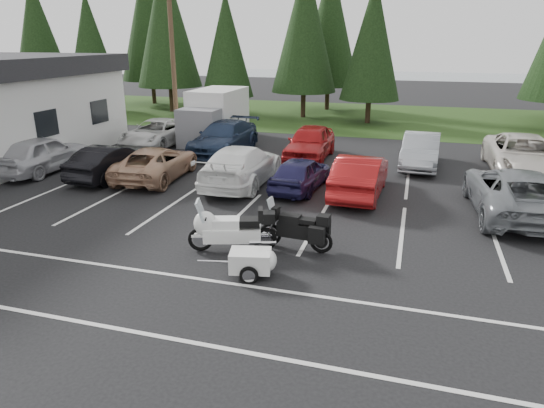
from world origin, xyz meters
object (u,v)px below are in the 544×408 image
at_px(car_near_6, 515,192).
at_px(touring_motorcycle, 232,226).
at_px(car_near_3, 241,165).
at_px(car_far_1, 224,137).
at_px(car_far_4, 523,155).
at_px(utility_pole, 173,57).
at_px(car_near_4, 301,173).
at_px(car_near_1, 111,162).
at_px(cargo_trailer, 250,263).
at_px(box_truck, 212,116).
at_px(car_far_0, 157,133).
at_px(adventure_motorcycle, 296,225).
at_px(car_far_2, 310,142).
at_px(car_far_3, 421,151).
at_px(car_near_0, 42,154).
at_px(car_near_2, 156,163).
at_px(car_near_5, 360,175).

bearing_deg(car_near_6, touring_motorcycle, 30.76).
height_order(car_near_3, car_far_1, car_near_3).
distance_m(car_far_1, car_far_4, 14.22).
relative_size(utility_pole, car_near_4, 2.28).
height_order(car_near_1, touring_motorcycle, touring_motorcycle).
xyz_separation_m(touring_motorcycle, cargo_trailer, (0.98, -1.30, -0.42)).
bearing_deg(car_far_4, box_truck, 169.53).
bearing_deg(car_far_0, adventure_motorcycle, -45.80).
distance_m(car_far_2, touring_motorcycle, 11.47).
bearing_deg(car_far_3, car_near_1, -153.11).
height_order(car_near_3, adventure_motorcycle, car_near_3).
distance_m(box_truck, car_near_0, 9.67).
bearing_deg(car_near_6, car_far_2, -39.07).
bearing_deg(car_near_3, car_near_4, 178.05).
relative_size(car_near_6, car_far_0, 1.10).
relative_size(utility_pole, car_near_0, 1.87).
bearing_deg(car_near_2, car_far_4, -164.89).
distance_m(box_truck, car_near_3, 9.12).
height_order(utility_pole, box_truck, utility_pole).
bearing_deg(car_far_1, touring_motorcycle, -64.27).
xyz_separation_m(car_near_3, car_far_4, (11.34, 5.07, 0.03)).
xyz_separation_m(touring_motorcycle, adventure_motorcycle, (1.67, 0.64, -0.03)).
distance_m(car_near_5, touring_motorcycle, 6.83).
bearing_deg(utility_pole, cargo_trailer, -57.25).
bearing_deg(touring_motorcycle, car_near_1, 126.36).
distance_m(utility_pole, car_near_2, 9.02).
bearing_deg(adventure_motorcycle, cargo_trailer, -103.90).
distance_m(car_far_4, touring_motorcycle, 14.72).
relative_size(car_near_3, cargo_trailer, 3.72).
relative_size(car_near_0, car_near_1, 1.11).
xyz_separation_m(car_near_1, car_near_3, (5.68, 0.69, 0.09)).
bearing_deg(utility_pole, box_truck, 14.04).
height_order(car_near_0, car_near_6, car_near_0).
bearing_deg(cargo_trailer, car_far_4, 43.82).
distance_m(car_far_3, touring_motorcycle, 12.45).
height_order(utility_pole, car_far_2, utility_pole).
bearing_deg(touring_motorcycle, car_near_2, 116.04).
bearing_deg(car_far_0, car_far_4, -1.13).
bearing_deg(car_near_4, car_far_3, -125.57).
height_order(car_near_2, touring_motorcycle, touring_motorcycle).
xyz_separation_m(car_near_4, car_far_2, (-0.75, 5.20, 0.15)).
xyz_separation_m(box_truck, car_far_1, (1.76, -2.58, -0.65)).
relative_size(car_near_1, car_far_0, 0.83).
bearing_deg(car_far_1, car_near_4, -41.77).
relative_size(car_near_0, car_near_6, 0.83).
relative_size(box_truck, car_near_1, 1.29).
xyz_separation_m(car_near_5, adventure_motorcycle, (-1.15, -5.58, -0.05)).
xyz_separation_m(car_near_4, car_near_5, (2.33, -0.05, 0.11)).
relative_size(utility_pole, box_truck, 1.61).
bearing_deg(car_near_6, car_near_3, -8.08).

